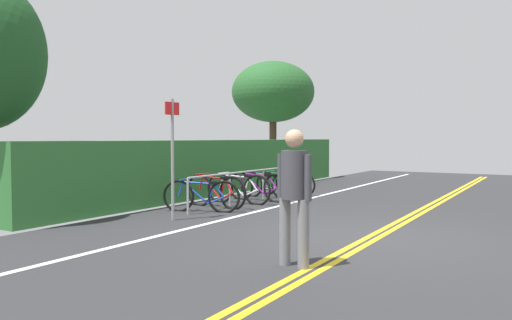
{
  "coord_description": "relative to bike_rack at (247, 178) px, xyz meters",
  "views": [
    {
      "loc": [
        -7.63,
        -2.43,
        1.57
      ],
      "look_at": [
        1.76,
        3.17,
        1.08
      ],
      "focal_mm": 35.33,
      "sensor_mm": 36.0,
      "label": 1
    }
  ],
  "objects": [
    {
      "name": "pedestrian",
      "position": [
        -4.94,
        -3.72,
        0.38
      ],
      "size": [
        0.32,
        0.48,
        1.67
      ],
      "color": "slate",
      "rests_on": "ground_plane"
    },
    {
      "name": "bicycle_5",
      "position": [
        1.81,
        -0.1,
        -0.26
      ],
      "size": [
        0.46,
        1.76,
        0.68
      ],
      "color": "black",
      "rests_on": "ground_plane"
    },
    {
      "name": "bike_rack",
      "position": [
        0.0,
        0.0,
        0.0
      ],
      "size": [
        4.68,
        0.05,
        0.77
      ],
      "color": "#9EA0A5",
      "rests_on": "ground_plane"
    },
    {
      "name": "bike_lane_stripe_white",
      "position": [
        -2.74,
        -1.0,
        -0.57
      ],
      "size": [
        28.6,
        0.12,
        0.0
      ],
      "primitive_type": "cube",
      "color": "white",
      "rests_on": "ground_plane"
    },
    {
      "name": "bicycle_0",
      "position": [
        -1.88,
        -0.01,
        -0.24
      ],
      "size": [
        0.67,
        1.62,
        0.72
      ],
      "color": "black",
      "rests_on": "ground_plane"
    },
    {
      "name": "bicycle_2",
      "position": [
        -0.34,
        0.05,
        -0.22
      ],
      "size": [
        0.46,
        1.76,
        0.76
      ],
      "color": "black",
      "rests_on": "ground_plane"
    },
    {
      "name": "bicycle_1",
      "position": [
        -1.16,
        0.13,
        -0.21
      ],
      "size": [
        0.46,
        1.74,
        0.78
      ],
      "color": "black",
      "rests_on": "ground_plane"
    },
    {
      "name": "bicycle_4",
      "position": [
        1.03,
        0.03,
        -0.24
      ],
      "size": [
        0.46,
        1.65,
        0.72
      ],
      "color": "black",
      "rests_on": "ground_plane"
    },
    {
      "name": "bicycle_3",
      "position": [
        0.33,
        -0.11,
        -0.22
      ],
      "size": [
        0.46,
        1.78,
        0.75
      ],
      "color": "black",
      "rests_on": "ground_plane"
    },
    {
      "name": "hedge_backdrop",
      "position": [
        1.5,
        1.73,
        0.17
      ],
      "size": [
        13.63,
        0.82,
        1.5
      ],
      "primitive_type": "cube",
      "color": "#2D6B30",
      "rests_on": "ground_plane"
    },
    {
      "name": "tree_mid",
      "position": [
        7.06,
        3.18,
        2.78
      ],
      "size": [
        3.25,
        3.25,
        4.56
      ],
      "color": "#473323",
      "rests_on": "ground_plane"
    },
    {
      "name": "ground_plane",
      "position": [
        -2.74,
        -3.99,
        -0.6
      ],
      "size": [
        31.78,
        10.24,
        0.05
      ],
      "primitive_type": "cube",
      "color": "#2B2B2D"
    },
    {
      "name": "centre_line_yellow_inner",
      "position": [
        -2.74,
        -4.07,
        -0.57
      ],
      "size": [
        28.6,
        0.1,
        0.0
      ],
      "primitive_type": "cube",
      "color": "gold",
      "rests_on": "ground_plane"
    },
    {
      "name": "centre_line_yellow_outer",
      "position": [
        -2.74,
        -3.91,
        -0.57
      ],
      "size": [
        28.6,
        0.1,
        0.0
      ],
      "primitive_type": "cube",
      "color": "gold",
      "rests_on": "ground_plane"
    },
    {
      "name": "sign_post_near",
      "position": [
        -3.02,
        -0.2,
        0.8
      ],
      "size": [
        0.36,
        0.06,
        2.3
      ],
      "color": "gray",
      "rests_on": "ground_plane"
    }
  ]
}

